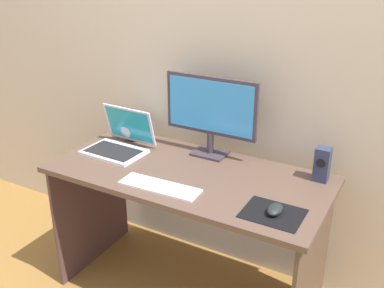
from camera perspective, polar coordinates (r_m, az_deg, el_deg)
name	(u,v)px	position (r m, az deg, el deg)	size (l,w,h in m)	color
wall_back	(227,56)	(2.41, 4.51, 11.13)	(6.00, 0.04, 2.50)	beige
desk	(188,200)	(2.29, -0.54, -7.14)	(1.39, 0.65, 0.75)	brown
monitor	(211,111)	(2.32, 2.40, 4.21)	(0.51, 0.14, 0.43)	#383039
speaker_right	(322,164)	(2.19, 16.28, -2.50)	(0.07, 0.07, 0.17)	#2A314D
laptop	(120,142)	(2.47, -9.24, 0.20)	(0.33, 0.29, 0.23)	white
fishbowl	(134,125)	(2.61, -7.44, 2.46)	(0.18, 0.18, 0.18)	silver
keyboard_external	(160,187)	(2.08, -4.14, -5.45)	(0.39, 0.12, 0.01)	white
mousepad	(273,213)	(1.91, 10.29, -8.72)	(0.25, 0.20, 0.00)	black
mouse	(275,209)	(1.90, 10.55, -8.22)	(0.06, 0.10, 0.04)	black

